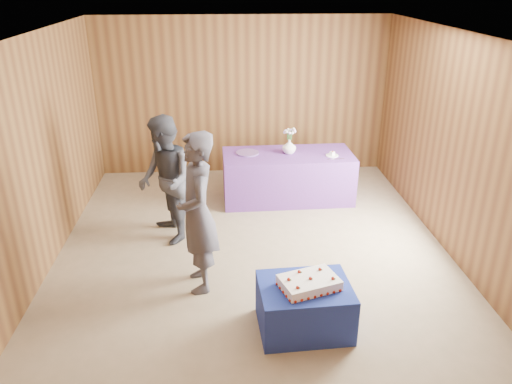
{
  "coord_description": "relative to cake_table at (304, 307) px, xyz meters",
  "views": [
    {
      "loc": [
        -0.35,
        -5.54,
        3.3
      ],
      "look_at": [
        0.04,
        0.1,
        0.82
      ],
      "focal_mm": 35.0,
      "sensor_mm": 36.0,
      "label": 1
    }
  ],
  "objects": [
    {
      "name": "knife",
      "position": [
        0.91,
        2.89,
        0.5
      ],
      "size": [
        0.26,
        0.03,
        0.0
      ],
      "primitive_type": "cube",
      "rotation": [
        0.0,
        0.0,
        0.03
      ],
      "color": "#BABABF",
      "rests_on": "serving_table"
    },
    {
      "name": "cake_slice",
      "position": [
        0.89,
        3.04,
        0.54
      ],
      "size": [
        0.09,
        0.08,
        0.08
      ],
      "rotation": [
        0.0,
        0.0,
        0.69
      ],
      "color": "white",
      "rests_on": "plate"
    },
    {
      "name": "cake_table",
      "position": [
        0.0,
        0.0,
        0.0
      ],
      "size": [
        0.94,
        0.75,
        0.5
      ],
      "primitive_type": "cube",
      "rotation": [
        0.0,
        0.0,
        0.05
      ],
      "color": "#1B1B95",
      "rests_on": "ground"
    },
    {
      "name": "flower_spray",
      "position": [
        0.25,
        3.21,
        0.85
      ],
      "size": [
        0.2,
        0.2,
        0.15
      ],
      "color": "#28662A",
      "rests_on": "vase"
    },
    {
      "name": "guest_left",
      "position": [
        -1.06,
        0.83,
        0.67
      ],
      "size": [
        0.54,
        0.73,
        1.83
      ],
      "primitive_type": "imported",
      "rotation": [
        0.0,
        0.0,
        -1.41
      ],
      "color": "#3D3B46",
      "rests_on": "ground"
    },
    {
      "name": "ground",
      "position": [
        -0.41,
        1.48,
        -0.25
      ],
      "size": [
        6.0,
        6.0,
        0.0
      ],
      "primitive_type": "plane",
      "color": "gray",
      "rests_on": "ground"
    },
    {
      "name": "plate",
      "position": [
        0.89,
        3.04,
        0.51
      ],
      "size": [
        0.26,
        0.26,
        0.01
      ],
      "primitive_type": "cylinder",
      "rotation": [
        0.0,
        0.0,
        0.43
      ],
      "color": "white",
      "rests_on": "serving_table"
    },
    {
      "name": "serving_table",
      "position": [
        0.23,
        3.18,
        0.12
      ],
      "size": [
        2.02,
        0.94,
        0.75
      ],
      "primitive_type": "cube",
      "rotation": [
        0.0,
        0.0,
        0.02
      ],
      "color": "#643695",
      "rests_on": "ground"
    },
    {
      "name": "sheet_cake",
      "position": [
        0.03,
        -0.02,
        0.3
      ],
      "size": [
        0.67,
        0.55,
        0.13
      ],
      "rotation": [
        0.0,
        0.0,
        0.32
      ],
      "color": "white",
      "rests_on": "cake_table"
    },
    {
      "name": "room_shell",
      "position": [
        -0.41,
        1.48,
        1.55
      ],
      "size": [
        5.04,
        6.04,
        2.72
      ],
      "color": "brown",
      "rests_on": "ground"
    },
    {
      "name": "vase",
      "position": [
        0.25,
        3.21,
        0.61
      ],
      "size": [
        0.27,
        0.27,
        0.22
      ],
      "primitive_type": "imported",
      "rotation": [
        0.0,
        0.0,
        -0.35
      ],
      "color": "white",
      "rests_on": "serving_table"
    },
    {
      "name": "platter",
      "position": [
        -0.39,
        3.24,
        0.51
      ],
      "size": [
        0.44,
        0.44,
        0.02
      ],
      "primitive_type": "cylinder",
      "rotation": [
        0.0,
        0.0,
        0.25
      ],
      "color": "#68468C",
      "rests_on": "serving_table"
    },
    {
      "name": "guest_right",
      "position": [
        -1.53,
        1.98,
        0.6
      ],
      "size": [
        0.88,
        0.99,
        1.7
      ],
      "primitive_type": "imported",
      "rotation": [
        0.0,
        0.0,
        -1.23
      ],
      "color": "#353740",
      "rests_on": "ground"
    }
  ]
}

